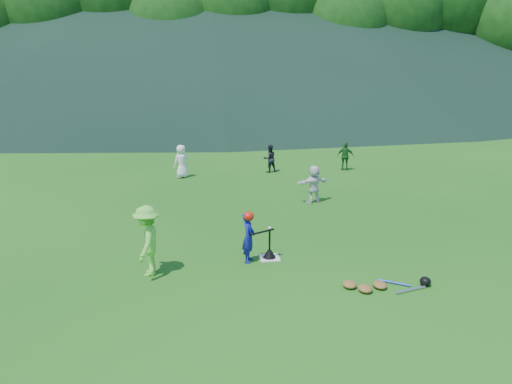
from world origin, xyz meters
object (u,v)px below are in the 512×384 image
Objects in this scene: home_plate at (269,258)px; equipment_pile at (380,285)px; batting_tee at (269,253)px; adult_coach at (147,241)px; fielder_a at (181,161)px; batter_child at (249,237)px; fielder_c at (345,156)px; fielder_d at (314,184)px; fielder_b at (270,159)px.

equipment_pile is (1.98, -1.79, 0.06)m from home_plate.
home_plate is at bearing 0.00° from batting_tee.
batting_tee is at bearing 108.46° from adult_coach.
fielder_a is at bearing 112.53° from equipment_pile.
fielder_a reaches higher than batter_child.
home_plate is at bearing 137.94° from equipment_pile.
home_plate is at bearing 108.46° from adult_coach.
batter_child is at bearing 145.94° from equipment_pile.
batting_tee is (2.14, -8.15, -0.50)m from fielder_a.
fielder_d is (-2.33, -4.29, 0.02)m from fielder_c.
home_plate is 4.81m from fielder_d.
fielder_d is at bearing 89.17° from equipment_pile.
fielder_b is 0.92× the size of fielder_d.
home_plate is 0.30× the size of adult_coach.
fielder_c is at bearing 62.89° from home_plate.
fielder_a reaches higher than fielder_d.
fielder_b is (4.00, 9.18, -0.21)m from adult_coach.
fielder_d is at bearing -12.82° from batter_child.
equipment_pile is (-2.42, -10.38, -0.51)m from fielder_c.
fielder_a is (-1.65, 8.26, 0.05)m from batter_child.
fielder_b is at bearing 93.65° from equipment_pile.
adult_coach reaches higher than fielder_a.
batter_child is at bearing -166.90° from home_plate.
home_plate is 2.67m from equipment_pile.
fielder_b reaches higher than equipment_pile.
fielder_a is at bearing -176.39° from adult_coach.
fielder_d reaches higher than fielder_b.
equipment_pile is at bearing -42.06° from home_plate.
batter_child reaches higher than home_plate.
fielder_d is at bearing 64.35° from batting_tee.
adult_coach is (-2.19, -0.42, 0.18)m from batter_child.
fielder_c is (3.08, -0.05, 0.03)m from fielder_b.
batter_child reaches higher than batting_tee.
home_plate is at bearing -59.64° from batter_child.
batter_child is at bearing -166.90° from batting_tee.
adult_coach reaches higher than fielder_b.
fielder_d reaches higher than batter_child.
fielder_c is 4.88m from fielder_d.
fielder_d is (2.56, 4.42, 0.02)m from batter_child.
fielder_a is 0.70× the size of equipment_pile.
fielder_a is at bearing 104.72° from batting_tee.
fielder_c is 0.64× the size of equipment_pile.
fielder_b is at bearing 163.64° from adult_coach.
home_plate is 8.45m from fielder_a.
adult_coach is 2.81m from batting_tee.
fielder_d reaches higher than equipment_pile.
batting_tee is at bearing 0.00° from home_plate.
fielder_d reaches higher than home_plate.
fielder_b reaches higher than home_plate.
batter_child is 0.76× the size of adult_coach.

